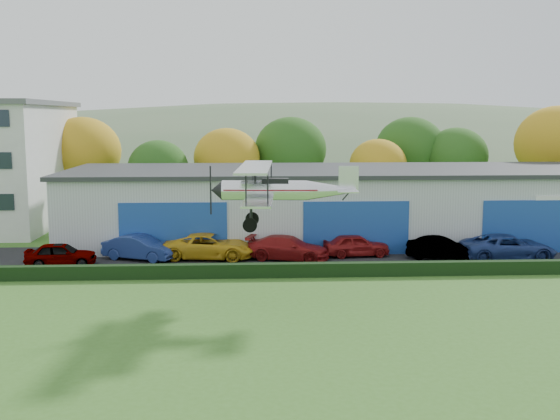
{
  "coord_description": "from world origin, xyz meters",
  "views": [
    {
      "loc": [
        -2.21,
        -20.61,
        9.12
      ],
      "look_at": [
        -0.5,
        12.82,
        4.36
      ],
      "focal_mm": 42.28,
      "sensor_mm": 36.0,
      "label": 1
    }
  ],
  "objects_px": {
    "car_1": "(140,247)",
    "car_4": "(356,245)",
    "car_6": "(508,247)",
    "car_2": "(210,246)",
    "biplane": "(277,188)",
    "car_5": "(441,248)",
    "car_3": "(288,248)",
    "hangar": "(343,204)",
    "car_0": "(61,254)"
  },
  "relations": [
    {
      "from": "car_2",
      "to": "car_3",
      "type": "xyz_separation_m",
      "value": [
        5.02,
        -0.58,
        -0.05
      ]
    },
    {
      "from": "car_1",
      "to": "car_5",
      "type": "height_order",
      "value": "car_1"
    },
    {
      "from": "hangar",
      "to": "car_3",
      "type": "height_order",
      "value": "hangar"
    },
    {
      "from": "car_1",
      "to": "car_5",
      "type": "distance_m",
      "value": 19.25
    },
    {
      "from": "car_2",
      "to": "car_5",
      "type": "bearing_deg",
      "value": -86.95
    },
    {
      "from": "car_6",
      "to": "biplane",
      "type": "height_order",
      "value": "biplane"
    },
    {
      "from": "car_3",
      "to": "car_4",
      "type": "distance_m",
      "value": 4.59
    },
    {
      "from": "hangar",
      "to": "car_0",
      "type": "xyz_separation_m",
      "value": [
        -18.61,
        -8.41,
        -1.89
      ]
    },
    {
      "from": "car_1",
      "to": "car_6",
      "type": "distance_m",
      "value": 23.51
    },
    {
      "from": "car_6",
      "to": "car_0",
      "type": "bearing_deg",
      "value": 89.3
    },
    {
      "from": "car_4",
      "to": "car_5",
      "type": "relative_size",
      "value": 1.0
    },
    {
      "from": "car_2",
      "to": "car_6",
      "type": "relative_size",
      "value": 0.98
    },
    {
      "from": "car_2",
      "to": "biplane",
      "type": "height_order",
      "value": "biplane"
    },
    {
      "from": "car_0",
      "to": "car_1",
      "type": "xyz_separation_m",
      "value": [
        4.57,
        1.51,
        0.07
      ]
    },
    {
      "from": "car_3",
      "to": "car_6",
      "type": "relative_size",
      "value": 0.89
    },
    {
      "from": "car_1",
      "to": "biplane",
      "type": "xyz_separation_m",
      "value": [
        8.33,
        -9.5,
        4.78
      ]
    },
    {
      "from": "car_5",
      "to": "car_3",
      "type": "bearing_deg",
      "value": 105.86
    },
    {
      "from": "hangar",
      "to": "car_3",
      "type": "relative_size",
      "value": 7.73
    },
    {
      "from": "car_5",
      "to": "car_6",
      "type": "distance_m",
      "value": 4.26
    },
    {
      "from": "car_1",
      "to": "car_4",
      "type": "height_order",
      "value": "car_1"
    },
    {
      "from": "hangar",
      "to": "biplane",
      "type": "height_order",
      "value": "biplane"
    },
    {
      "from": "hangar",
      "to": "car_3",
      "type": "bearing_deg",
      "value": -121.81
    },
    {
      "from": "car_3",
      "to": "car_4",
      "type": "height_order",
      "value": "car_3"
    },
    {
      "from": "car_3",
      "to": "biplane",
      "type": "height_order",
      "value": "biplane"
    },
    {
      "from": "car_5",
      "to": "car_6",
      "type": "xyz_separation_m",
      "value": [
        4.24,
        -0.41,
        0.11
      ]
    },
    {
      "from": "car_1",
      "to": "car_4",
      "type": "xyz_separation_m",
      "value": [
        13.97,
        0.33,
        -0.05
      ]
    },
    {
      "from": "car_2",
      "to": "car_5",
      "type": "relative_size",
      "value": 1.34
    },
    {
      "from": "car_0",
      "to": "car_2",
      "type": "distance_m",
      "value": 9.14
    },
    {
      "from": "hangar",
      "to": "car_4",
      "type": "bearing_deg",
      "value": -90.6
    },
    {
      "from": "car_1",
      "to": "car_2",
      "type": "xyz_separation_m",
      "value": [
        4.43,
        0.09,
        0.02
      ]
    },
    {
      "from": "car_0",
      "to": "car_6",
      "type": "height_order",
      "value": "car_6"
    },
    {
      "from": "car_6",
      "to": "car_3",
      "type": "bearing_deg",
      "value": 85.61
    },
    {
      "from": "car_1",
      "to": "car_4",
      "type": "relative_size",
      "value": 1.11
    },
    {
      "from": "hangar",
      "to": "car_1",
      "type": "relative_size",
      "value": 8.49
    },
    {
      "from": "hangar",
      "to": "car_5",
      "type": "relative_size",
      "value": 9.35
    },
    {
      "from": "hangar",
      "to": "car_1",
      "type": "distance_m",
      "value": 15.75
    },
    {
      "from": "car_3",
      "to": "car_4",
      "type": "bearing_deg",
      "value": -63.06
    },
    {
      "from": "hangar",
      "to": "car_2",
      "type": "xyz_separation_m",
      "value": [
        -9.61,
        -6.81,
        -1.8
      ]
    },
    {
      "from": "car_6",
      "to": "car_4",
      "type": "bearing_deg",
      "value": 79.26
    },
    {
      "from": "car_0",
      "to": "car_6",
      "type": "xyz_separation_m",
      "value": [
        28.04,
        0.23,
        0.1
      ]
    },
    {
      "from": "car_6",
      "to": "hangar",
      "type": "bearing_deg",
      "value": 47.89
    },
    {
      "from": "car_2",
      "to": "biplane",
      "type": "xyz_separation_m",
      "value": [
        3.9,
        -9.59,
        4.76
      ]
    },
    {
      "from": "car_0",
      "to": "car_3",
      "type": "height_order",
      "value": "car_3"
    },
    {
      "from": "car_6",
      "to": "car_5",
      "type": "bearing_deg",
      "value": 83.26
    },
    {
      "from": "car_4",
      "to": "car_0",
      "type": "bearing_deg",
      "value": 90.64
    },
    {
      "from": "hangar",
      "to": "car_3",
      "type": "distance_m",
      "value": 8.89
    },
    {
      "from": "car_3",
      "to": "car_5",
      "type": "height_order",
      "value": "car_3"
    },
    {
      "from": "car_4",
      "to": "car_5",
      "type": "distance_m",
      "value": 5.4
    },
    {
      "from": "car_5",
      "to": "biplane",
      "type": "distance_m",
      "value": 14.73
    },
    {
      "from": "car_1",
      "to": "car_5",
      "type": "xyz_separation_m",
      "value": [
        19.24,
        -0.86,
        -0.07
      ]
    }
  ]
}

